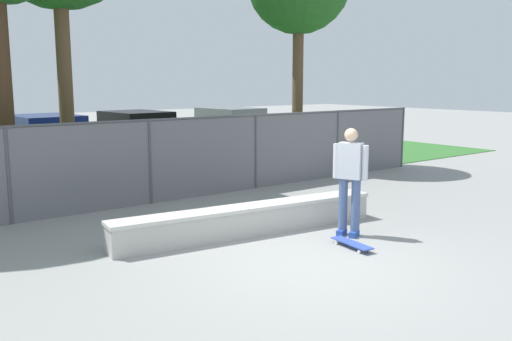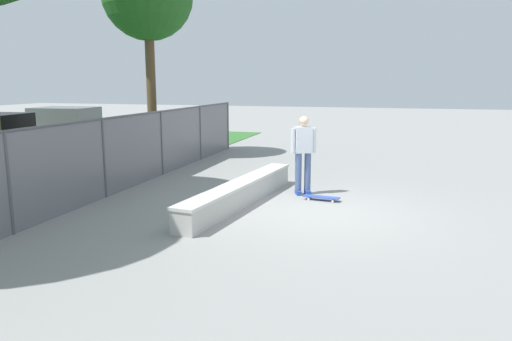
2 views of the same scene
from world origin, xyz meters
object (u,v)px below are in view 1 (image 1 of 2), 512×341
(concrete_ledge, at_px, (249,219))
(skateboarder, at_px, (350,177))
(car_blue, at_px, (48,145))
(car_black, at_px, (139,138))
(car_silver, at_px, (232,131))
(skateboard, at_px, (352,243))

(concrete_ledge, height_order, skateboarder, skateboarder)
(skateboarder, xyz_separation_m, car_blue, (-2.15, 9.27, -0.17))
(concrete_ledge, distance_m, car_blue, 8.23)
(car_black, distance_m, car_silver, 3.60)
(concrete_ledge, relative_size, car_blue, 1.13)
(skateboard, xyz_separation_m, car_black, (1.18, 10.05, 0.77))
(car_black, bearing_deg, skateboard, -96.68)
(concrete_ledge, height_order, car_blue, car_blue)
(skateboard, height_order, car_black, car_black)
(skateboard, bearing_deg, car_black, 83.32)
(skateboard, bearing_deg, skateboarder, 47.33)
(skateboarder, relative_size, car_black, 0.42)
(concrete_ledge, height_order, car_silver, car_silver)
(skateboard, bearing_deg, car_blue, 99.71)
(concrete_ledge, distance_m, skateboard, 1.82)
(skateboard, distance_m, car_silver, 11.19)
(car_black, bearing_deg, car_silver, 0.67)
(car_blue, height_order, car_silver, same)
(concrete_ledge, xyz_separation_m, car_blue, (-0.89, 8.16, 0.59))
(car_black, bearing_deg, concrete_ledge, -103.11)
(car_blue, bearing_deg, skateboard, -80.29)
(skateboard, relative_size, car_blue, 0.19)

